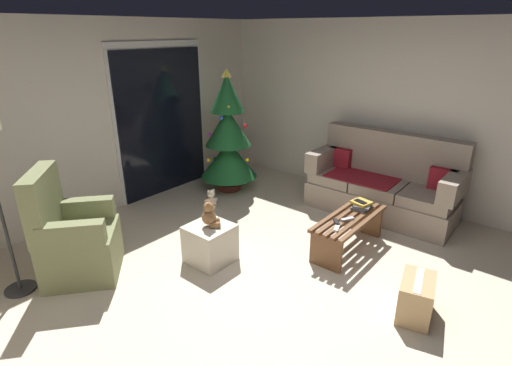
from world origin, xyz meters
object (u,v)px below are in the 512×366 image
remote_black (337,223)px  cell_phone (360,202)px  armchair (74,239)px  remote_silver (347,219)px  christmas_tree (228,139)px  teddy_bear_chestnut (210,216)px  remote_white (337,228)px  teddy_bear_cream_by_tree (211,200)px  book_stack (362,205)px  coffee_table (349,228)px  ottoman (210,243)px  couch (383,185)px  cardboard_box_taped_mid_floor (416,298)px

remote_black → cell_phone: 0.52m
remote_black → armchair: armchair is taller
remote_silver → christmas_tree: (0.55, 2.29, 0.40)m
cell_phone → teddy_bear_chestnut: 1.75m
remote_white → teddy_bear_cream_by_tree: bearing=158.7°
book_stack → remote_white: bearing=-177.2°
christmas_tree → teddy_bear_chestnut: bearing=-142.1°
remote_silver → book_stack: (0.39, 0.02, 0.03)m
christmas_tree → armchair: (-2.66, -0.40, -0.41)m
armchair → remote_white: bearing=-45.7°
remote_silver → remote_black: 0.16m
remote_black → teddy_bear_cream_by_tree: size_ratio=0.55×
coffee_table → ottoman: ottoman is taller
couch → armchair: size_ratio=1.73×
remote_white → christmas_tree: christmas_tree is taller
christmas_tree → armchair: bearing=-171.4°
cell_phone → book_stack: bearing=-2.1°
ottoman → coffee_table: bearing=-41.2°
cell_phone → ottoman: bearing=161.4°
book_stack → remote_silver: bearing=-177.0°
remote_silver → armchair: 2.84m
remote_silver → teddy_bear_chestnut: size_ratio=0.55×
book_stack → armchair: 3.13m
teddy_bear_cream_by_tree → ottoman: bearing=-134.5°
coffee_table → ottoman: bearing=138.8°
cell_phone → christmas_tree: bearing=101.7°
teddy_bear_cream_by_tree → teddy_bear_chestnut: bearing=-134.1°
remote_white → armchair: 2.66m
coffee_table → book_stack: 0.35m
remote_white → christmas_tree: (0.80, 2.31, 0.40)m
coffee_table → ottoman: (-1.17, 1.02, -0.06)m
cell_phone → teddy_bear_cream_by_tree: bearing=120.2°
book_stack → christmas_tree: christmas_tree is taller
christmas_tree → ottoman: christmas_tree is taller
coffee_table → remote_black: bearing=173.2°
ottoman → christmas_tree: bearing=37.6°
remote_white → cell_phone: (0.62, 0.04, 0.08)m
armchair → ottoman: size_ratio=2.57×
remote_black → christmas_tree: bearing=-59.0°
remote_black → cell_phone: (0.51, -0.02, 0.08)m
cell_phone → armchair: bearing=159.4°
couch → remote_silver: bearing=-174.2°
ottoman → teddy_bear_chestnut: teddy_bear_chestnut is taller
book_stack → teddy_bear_cream_by_tree: bearing=104.5°
remote_silver → armchair: size_ratio=0.14×
remote_white → armchair: bearing=-153.3°
remote_silver → ottoman: (-1.08, 1.04, -0.21)m
coffee_table → book_stack: size_ratio=4.04×
remote_silver → cardboard_box_taped_mid_floor: bearing=177.9°
coffee_table → ottoman: size_ratio=2.50×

